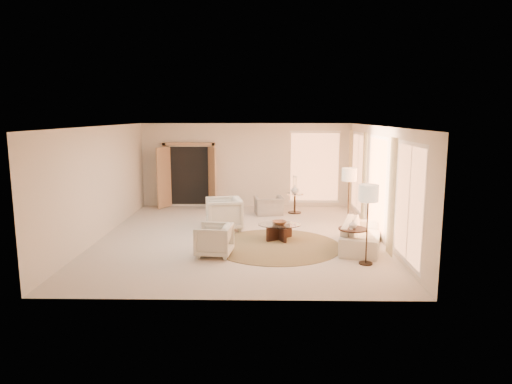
{
  "coord_description": "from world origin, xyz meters",
  "views": [
    {
      "loc": [
        0.61,
        -11.24,
        3.07
      ],
      "look_at": [
        0.4,
        0.4,
        1.1
      ],
      "focal_mm": 32.0,
      "sensor_mm": 36.0,
      "label": 1
    }
  ],
  "objects_px": {
    "end_table": "(352,237)",
    "side_vase": "(295,189)",
    "floor_lamp_near": "(349,177)",
    "bowl": "(279,223)",
    "floor_lamp_far": "(368,197)",
    "end_vase": "(353,224)",
    "sofa": "(362,234)",
    "side_table": "(295,201)",
    "armchair_right": "(214,239)",
    "armchair_left": "(224,212)",
    "coffee_table": "(279,230)",
    "accent_chair": "(269,203)"
  },
  "relations": [
    {
      "from": "floor_lamp_far",
      "to": "end_vase",
      "type": "relative_size",
      "value": 9.11
    },
    {
      "from": "coffee_table",
      "to": "bowl",
      "type": "height_order",
      "value": "bowl"
    },
    {
      "from": "sofa",
      "to": "side_vase",
      "type": "relative_size",
      "value": 7.98
    },
    {
      "from": "armchair_right",
      "to": "end_vase",
      "type": "xyz_separation_m",
      "value": [
        3.06,
        0.13,
        0.3
      ]
    },
    {
      "from": "side_vase",
      "to": "floor_lamp_near",
      "type": "bearing_deg",
      "value": -56.71
    },
    {
      "from": "floor_lamp_near",
      "to": "floor_lamp_far",
      "type": "distance_m",
      "value": 3.01
    },
    {
      "from": "side_table",
      "to": "end_table",
      "type": "bearing_deg",
      "value": -77.18
    },
    {
      "from": "floor_lamp_far",
      "to": "armchair_left",
      "type": "bearing_deg",
      "value": 138.24
    },
    {
      "from": "coffee_table",
      "to": "floor_lamp_far",
      "type": "bearing_deg",
      "value": -47.07
    },
    {
      "from": "armchair_right",
      "to": "end_vase",
      "type": "relative_size",
      "value": 4.21
    },
    {
      "from": "end_table",
      "to": "side_vase",
      "type": "height_order",
      "value": "side_vase"
    },
    {
      "from": "armchair_right",
      "to": "armchair_left",
      "type": "bearing_deg",
      "value": -173.33
    },
    {
      "from": "accent_chair",
      "to": "end_table",
      "type": "relative_size",
      "value": 1.36
    },
    {
      "from": "floor_lamp_far",
      "to": "bowl",
      "type": "bearing_deg",
      "value": 132.93
    },
    {
      "from": "armchair_left",
      "to": "floor_lamp_near",
      "type": "relative_size",
      "value": 0.57
    },
    {
      "from": "end_table",
      "to": "bowl",
      "type": "bearing_deg",
      "value": 142.4
    },
    {
      "from": "bowl",
      "to": "side_vase",
      "type": "distance_m",
      "value": 3.21
    },
    {
      "from": "armchair_left",
      "to": "side_vase",
      "type": "xyz_separation_m",
      "value": [
        2.06,
        2.14,
        0.28
      ]
    },
    {
      "from": "side_table",
      "to": "floor_lamp_near",
      "type": "distance_m",
      "value": 2.62
    },
    {
      "from": "sofa",
      "to": "floor_lamp_near",
      "type": "distance_m",
      "value": 2.09
    },
    {
      "from": "end_vase",
      "to": "accent_chair",
      "type": "bearing_deg",
      "value": 113.78
    },
    {
      "from": "end_table",
      "to": "end_vase",
      "type": "height_order",
      "value": "end_vase"
    },
    {
      "from": "floor_lamp_near",
      "to": "bowl",
      "type": "distance_m",
      "value": 2.43
    },
    {
      "from": "side_table",
      "to": "floor_lamp_far",
      "type": "relative_size",
      "value": 0.38
    },
    {
      "from": "accent_chair",
      "to": "floor_lamp_far",
      "type": "distance_m",
      "value": 5.26
    },
    {
      "from": "accent_chair",
      "to": "side_vase",
      "type": "xyz_separation_m",
      "value": [
        0.82,
        0.25,
        0.38
      ]
    },
    {
      "from": "accent_chair",
      "to": "end_vase",
      "type": "relative_size",
      "value": 4.7
    },
    {
      "from": "armchair_left",
      "to": "end_table",
      "type": "distance_m",
      "value": 3.77
    },
    {
      "from": "end_vase",
      "to": "floor_lamp_near",
      "type": "bearing_deg",
      "value": 82.06
    },
    {
      "from": "coffee_table",
      "to": "end_table",
      "type": "height_order",
      "value": "end_table"
    },
    {
      "from": "armchair_right",
      "to": "side_table",
      "type": "relative_size",
      "value": 1.22
    },
    {
      "from": "coffee_table",
      "to": "side_table",
      "type": "relative_size",
      "value": 2.07
    },
    {
      "from": "sofa",
      "to": "accent_chair",
      "type": "bearing_deg",
      "value": 47.31
    },
    {
      "from": "end_vase",
      "to": "side_vase",
      "type": "distance_m",
      "value": 4.47
    },
    {
      "from": "coffee_table",
      "to": "floor_lamp_far",
      "type": "relative_size",
      "value": 0.78
    },
    {
      "from": "coffee_table",
      "to": "armchair_left",
      "type": "bearing_deg",
      "value": 145.87
    },
    {
      "from": "sofa",
      "to": "bowl",
      "type": "height_order",
      "value": "sofa"
    },
    {
      "from": "armchair_right",
      "to": "floor_lamp_far",
      "type": "bearing_deg",
      "value": 87.7
    },
    {
      "from": "floor_lamp_near",
      "to": "sofa",
      "type": "bearing_deg",
      "value": -90.0
    },
    {
      "from": "armchair_right",
      "to": "floor_lamp_far",
      "type": "height_order",
      "value": "floor_lamp_far"
    },
    {
      "from": "sofa",
      "to": "coffee_table",
      "type": "height_order",
      "value": "sofa"
    },
    {
      "from": "floor_lamp_far",
      "to": "side_vase",
      "type": "distance_m",
      "value": 5.19
    },
    {
      "from": "coffee_table",
      "to": "bowl",
      "type": "distance_m",
      "value": 0.19
    },
    {
      "from": "sofa",
      "to": "side_table",
      "type": "relative_size",
      "value": 3.35
    },
    {
      "from": "floor_lamp_far",
      "to": "coffee_table",
      "type": "bearing_deg",
      "value": 132.93
    },
    {
      "from": "accent_chair",
      "to": "floor_lamp_near",
      "type": "relative_size",
      "value": 0.52
    },
    {
      "from": "accent_chair",
      "to": "sofa",
      "type": "bearing_deg",
      "value": 111.33
    },
    {
      "from": "bowl",
      "to": "side_table",
      "type": "bearing_deg",
      "value": 79.38
    },
    {
      "from": "armchair_left",
      "to": "end_table",
      "type": "xyz_separation_m",
      "value": [
        3.06,
        -2.22,
        -0.06
      ]
    },
    {
      "from": "coffee_table",
      "to": "floor_lamp_far",
      "type": "distance_m",
      "value": 2.82
    }
  ]
}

